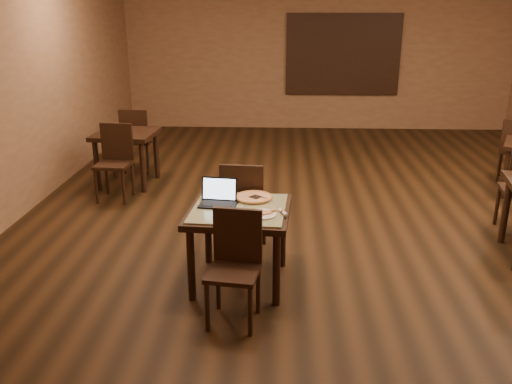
{
  "coord_description": "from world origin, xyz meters",
  "views": [
    {
      "loc": [
        -0.76,
        -6.56,
        2.53
      ],
      "look_at": [
        -0.98,
        -1.73,
        0.85
      ],
      "focal_mm": 38.0,
      "sensor_mm": 36.0,
      "label": 1
    }
  ],
  "objects_px": {
    "tiled_table": "(239,218)",
    "other_table_b": "(126,141)",
    "chair_main_near": "(235,260)",
    "laptop": "(219,197)",
    "chair_main_far": "(243,203)",
    "other_table_b_chair_near": "(115,157)",
    "pizza_pan": "(254,199)",
    "other_table_b_chair_far": "(137,137)"
  },
  "relations": [
    {
      "from": "laptop",
      "to": "other_table_b_chair_near",
      "type": "height_order",
      "value": "other_table_b_chair_near"
    },
    {
      "from": "pizza_pan",
      "to": "other_table_b_chair_near",
      "type": "height_order",
      "value": "other_table_b_chair_near"
    },
    {
      "from": "laptop",
      "to": "other_table_b_chair_far",
      "type": "relative_size",
      "value": 0.36
    },
    {
      "from": "tiled_table",
      "to": "other_table_b_chair_near",
      "type": "relative_size",
      "value": 0.96
    },
    {
      "from": "laptop",
      "to": "other_table_b_chair_far",
      "type": "xyz_separation_m",
      "value": [
        -1.68,
        3.42,
        -0.25
      ]
    },
    {
      "from": "laptop",
      "to": "pizza_pan",
      "type": "bearing_deg",
      "value": 29.68
    },
    {
      "from": "other_table_b_chair_near",
      "to": "tiled_table",
      "type": "bearing_deg",
      "value": -47.29
    },
    {
      "from": "laptop",
      "to": "chair_main_far",
      "type": "bearing_deg",
      "value": 75.79
    },
    {
      "from": "laptop",
      "to": "other_table_b_chair_far",
      "type": "height_order",
      "value": "other_table_b_chair_far"
    },
    {
      "from": "chair_main_far",
      "to": "pizza_pan",
      "type": "height_order",
      "value": "chair_main_far"
    },
    {
      "from": "laptop",
      "to": "other_table_b",
      "type": "distance_m",
      "value": 3.29
    },
    {
      "from": "other_table_b",
      "to": "other_table_b_chair_near",
      "type": "xyz_separation_m",
      "value": [
        0.01,
        -0.59,
        -0.08
      ]
    },
    {
      "from": "laptop",
      "to": "other_table_b",
      "type": "xyz_separation_m",
      "value": [
        -1.67,
        2.82,
        -0.17
      ]
    },
    {
      "from": "pizza_pan",
      "to": "other_table_b_chair_near",
      "type": "distance_m",
      "value": 2.89
    },
    {
      "from": "chair_main_near",
      "to": "pizza_pan",
      "type": "relative_size",
      "value": 2.88
    },
    {
      "from": "chair_main_far",
      "to": "other_table_b_chair_far",
      "type": "xyz_separation_m",
      "value": [
        -1.87,
        2.91,
        -0.0
      ]
    },
    {
      "from": "tiled_table",
      "to": "chair_main_far",
      "type": "bearing_deg",
      "value": 94.6
    },
    {
      "from": "chair_main_near",
      "to": "other_table_b",
      "type": "distance_m",
      "value": 4.02
    },
    {
      "from": "tiled_table",
      "to": "chair_main_near",
      "type": "xyz_separation_m",
      "value": [
        0.01,
        -0.62,
        -0.12
      ]
    },
    {
      "from": "chair_main_far",
      "to": "chair_main_near",
      "type": "bearing_deg",
      "value": 95.24
    },
    {
      "from": "chair_main_near",
      "to": "pizza_pan",
      "type": "height_order",
      "value": "chair_main_near"
    },
    {
      "from": "tiled_table",
      "to": "chair_main_near",
      "type": "height_order",
      "value": "chair_main_near"
    },
    {
      "from": "tiled_table",
      "to": "other_table_b_chair_far",
      "type": "distance_m",
      "value": 3.99
    },
    {
      "from": "chair_main_far",
      "to": "tiled_table",
      "type": "bearing_deg",
      "value": 95.01
    },
    {
      "from": "laptop",
      "to": "pizza_pan",
      "type": "distance_m",
      "value": 0.35
    },
    {
      "from": "pizza_pan",
      "to": "chair_main_near",
      "type": "bearing_deg",
      "value": -97.2
    },
    {
      "from": "other_table_b",
      "to": "other_table_b_chair_near",
      "type": "distance_m",
      "value": 0.6
    },
    {
      "from": "laptop",
      "to": "chair_main_near",
      "type": "bearing_deg",
      "value": -66.98
    },
    {
      "from": "other_table_b_chair_far",
      "to": "chair_main_far",
      "type": "bearing_deg",
      "value": 126.83
    },
    {
      "from": "tiled_table",
      "to": "other_table_b_chair_far",
      "type": "relative_size",
      "value": 0.96
    },
    {
      "from": "pizza_pan",
      "to": "other_table_b",
      "type": "xyz_separation_m",
      "value": [
        -1.99,
        2.69,
        -0.11
      ]
    },
    {
      "from": "tiled_table",
      "to": "laptop",
      "type": "xyz_separation_m",
      "value": [
        -0.2,
        0.1,
        0.16
      ]
    },
    {
      "from": "other_table_b_chair_far",
      "to": "chair_main_near",
      "type": "bearing_deg",
      "value": 118.64
    },
    {
      "from": "chair_main_far",
      "to": "other_table_b_chair_far",
      "type": "distance_m",
      "value": 3.46
    },
    {
      "from": "pizza_pan",
      "to": "laptop",
      "type": "bearing_deg",
      "value": -156.99
    },
    {
      "from": "chair_main_far",
      "to": "laptop",
      "type": "relative_size",
      "value": 2.81
    },
    {
      "from": "other_table_b",
      "to": "tiled_table",
      "type": "bearing_deg",
      "value": -53.32
    },
    {
      "from": "laptop",
      "to": "other_table_b_chair_near",
      "type": "distance_m",
      "value": 2.79
    },
    {
      "from": "tiled_table",
      "to": "other_table_b",
      "type": "xyz_separation_m",
      "value": [
        -1.87,
        2.93,
        -0.01
      ]
    },
    {
      "from": "other_table_b",
      "to": "laptop",
      "type": "bearing_deg",
      "value": -55.28
    },
    {
      "from": "chair_main_far",
      "to": "other_table_b",
      "type": "bearing_deg",
      "value": -46.83
    },
    {
      "from": "chair_main_far",
      "to": "other_table_b_chair_near",
      "type": "distance_m",
      "value": 2.53
    }
  ]
}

